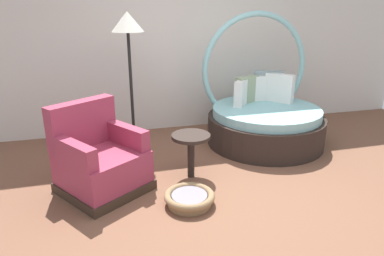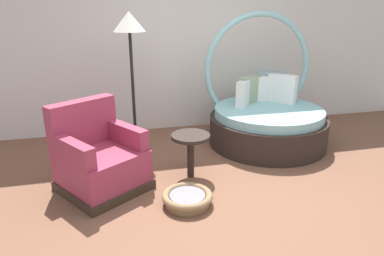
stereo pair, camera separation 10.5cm
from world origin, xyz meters
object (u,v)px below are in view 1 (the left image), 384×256
(round_daybed, at_px, (264,116))
(floor_lamp, at_px, (128,36))
(pet_basket, at_px, (189,198))
(side_table, at_px, (191,142))
(red_armchair, at_px, (99,161))

(round_daybed, xyz_separation_m, floor_lamp, (-1.85, 0.11, 1.15))
(round_daybed, bearing_deg, pet_basket, -136.25)
(side_table, xyz_separation_m, floor_lamp, (-0.55, 0.94, 1.11))
(pet_basket, distance_m, side_table, 0.71)
(pet_basket, xyz_separation_m, floor_lamp, (-0.38, 1.52, 1.46))
(pet_basket, height_order, floor_lamp, floor_lamp)
(side_table, distance_m, floor_lamp, 1.55)
(floor_lamp, bearing_deg, red_armchair, -115.80)
(side_table, bearing_deg, round_daybed, 32.31)
(side_table, bearing_deg, floor_lamp, 120.43)
(red_armchair, distance_m, floor_lamp, 1.61)
(red_armchair, relative_size, side_table, 2.13)
(round_daybed, xyz_separation_m, side_table, (-1.30, -0.82, 0.05))
(red_armchair, xyz_separation_m, pet_basket, (0.84, -0.56, -0.26))
(round_daybed, height_order, floor_lamp, floor_lamp)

